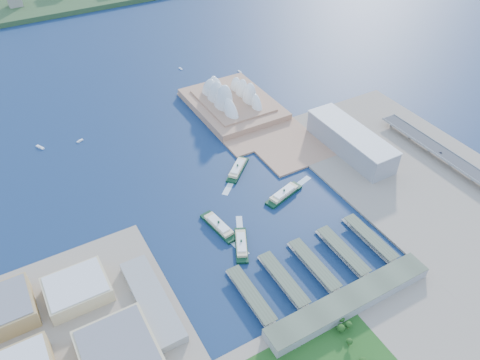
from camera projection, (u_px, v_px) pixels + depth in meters
ground at (268, 232)px, 581.78m from camera, size 3000.00×3000.00×0.00m
east_land at (436, 191)px, 638.93m from camera, size 240.00×500.00×3.00m
peninsula at (240, 112)px, 794.95m from camera, size 135.00×220.00×3.00m
opera_house at (233, 91)px, 787.76m from camera, size 134.00×180.00×58.00m
toaster_building at (351, 141)px, 696.20m from camera, size 45.00×155.00×35.00m
expressway at (474, 177)px, 650.36m from camera, size 26.00×340.00×11.85m
ferry_wharves at (314, 266)px, 534.18m from camera, size 184.00×90.00×9.30m
terminal_building at (349, 301)px, 491.80m from camera, size 200.00×28.00×12.00m
ferry_a at (219, 225)px, 582.88m from camera, size 24.25×62.80×11.57m
ferry_b at (238, 168)px, 671.07m from camera, size 54.65×51.27×11.30m
ferry_c at (241, 243)px, 559.72m from camera, size 37.84×56.54×10.60m
ferry_d at (284, 193)px, 629.17m from camera, size 62.83×32.18×11.52m
boat_a at (40, 147)px, 717.00m from camera, size 10.54×15.72×3.02m
boat_b at (80, 141)px, 730.19m from camera, size 10.78×7.55×2.76m
boat_c at (240, 72)px, 909.56m from camera, size 4.34×11.15×2.44m
boat_e at (181, 68)px, 919.96m from camera, size 4.38×9.85×2.33m
car_c at (441, 152)px, 682.78m from camera, size 1.86×4.57×1.33m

